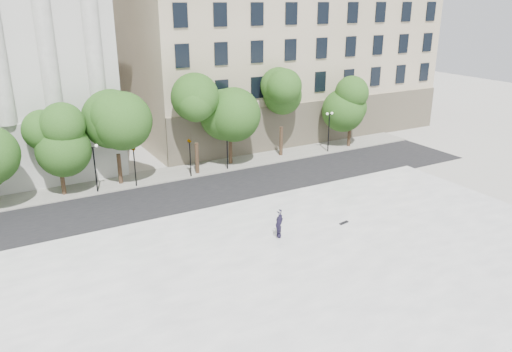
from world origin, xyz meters
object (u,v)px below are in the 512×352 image
object	(u,v)px
traffic_light_west	(133,146)
person_lying	(279,234)
skateboard	(344,223)
traffic_light_east	(189,139)

from	to	relation	value
traffic_light_west	person_lying	bearing A→B (deg)	-71.04
person_lying	skateboard	xyz separation A→B (m)	(5.31, -0.35, -0.23)
traffic_light_west	person_lying	size ratio (longest dim) A/B	2.15
traffic_light_east	person_lying	world-z (taller)	traffic_light_east
person_lying	skateboard	distance (m)	5.32
traffic_light_west	traffic_light_east	size ratio (longest dim) A/B	1.02
traffic_light_west	skateboard	world-z (taller)	traffic_light_west
traffic_light_east	person_lying	distance (m)	15.63
person_lying	skateboard	bearing A→B (deg)	-36.70
traffic_light_east	person_lying	bearing A→B (deg)	-89.67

